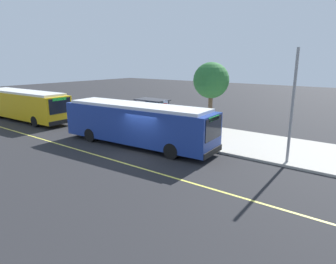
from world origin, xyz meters
The scene contains 11 objects.
ground_plane centered at (0.00, 0.00, 0.00)m, with size 120.00×120.00×0.00m, color #232326.
sidewalk_curb centered at (0.00, 6.00, 0.07)m, with size 44.00×6.40×0.15m, color #A8A399.
lane_stripe_center centered at (0.00, -2.20, 0.00)m, with size 36.00×0.14×0.01m, color #E0D64C.
transit_bus_main centered at (-1.45, 1.01, 1.62)m, with size 11.84×3.36×2.95m.
transit_bus_second centered at (-16.52, 0.79, 1.62)m, with size 11.93×3.00×2.95m.
bus_shelter centered at (-4.04, 5.66, 1.92)m, with size 2.90×1.60×2.48m.
waiting_bench centered at (-3.56, 5.48, 0.63)m, with size 1.60×0.48×0.95m.
route_sign_post centered at (-1.06, 3.80, 1.96)m, with size 0.44×0.08×2.80m.
pedestrian_commuter centered at (-0.52, 3.63, 1.12)m, with size 0.24×0.40×1.69m.
street_tree_near_shelter centered at (0.18, 8.45, 4.20)m, with size 3.01×3.01×5.59m.
utility_pole centered at (8.10, 3.44, 3.35)m, with size 0.16×0.16×6.40m, color gray.
Camera 1 is at (12.28, -13.51, 5.87)m, focal length 31.17 mm.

